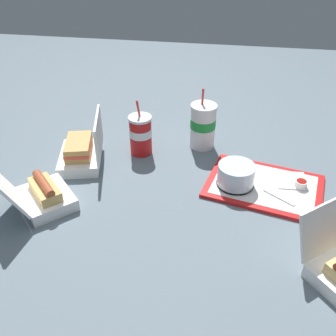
{
  "coord_description": "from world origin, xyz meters",
  "views": [
    {
      "loc": [
        -0.13,
        1.01,
        0.76
      ],
      "look_at": [
        0.04,
        -0.0,
        0.05
      ],
      "focal_mm": 40.0,
      "sensor_mm": 36.0,
      "label": 1
    }
  ],
  "objects_px": {
    "cake_container": "(236,176)",
    "clamshell_sandwich_back": "(82,152)",
    "plastic_fork": "(279,197)",
    "food_tray": "(264,186)",
    "soda_cup_right": "(141,134)",
    "clamshell_hotdog_front": "(42,195)",
    "soda_cup_center": "(203,125)",
    "ketchup_cup": "(301,184)"
  },
  "relations": [
    {
      "from": "food_tray",
      "to": "plastic_fork",
      "type": "bearing_deg",
      "value": 123.54
    },
    {
      "from": "cake_container",
      "to": "ketchup_cup",
      "type": "bearing_deg",
      "value": -174.17
    },
    {
      "from": "ketchup_cup",
      "to": "soda_cup_center",
      "type": "xyz_separation_m",
      "value": [
        0.34,
        -0.23,
        0.06
      ]
    },
    {
      "from": "food_tray",
      "to": "soda_cup_right",
      "type": "height_order",
      "value": "soda_cup_right"
    },
    {
      "from": "cake_container",
      "to": "ketchup_cup",
      "type": "distance_m",
      "value": 0.21
    },
    {
      "from": "clamshell_sandwich_back",
      "to": "food_tray",
      "type": "bearing_deg",
      "value": 175.85
    },
    {
      "from": "clamshell_sandwich_back",
      "to": "soda_cup_center",
      "type": "bearing_deg",
      "value": -155.97
    },
    {
      "from": "cake_container",
      "to": "plastic_fork",
      "type": "xyz_separation_m",
      "value": [
        -0.14,
        0.05,
        -0.03
      ]
    },
    {
      "from": "food_tray",
      "to": "clamshell_sandwich_back",
      "type": "relative_size",
      "value": 1.75
    },
    {
      "from": "soda_cup_center",
      "to": "ketchup_cup",
      "type": "bearing_deg",
      "value": 146.59
    },
    {
      "from": "soda_cup_right",
      "to": "clamshell_sandwich_back",
      "type": "bearing_deg",
      "value": 27.75
    },
    {
      "from": "plastic_fork",
      "to": "clamshell_sandwich_back",
      "type": "distance_m",
      "value": 0.7
    },
    {
      "from": "ketchup_cup",
      "to": "clamshell_hotdog_front",
      "type": "distance_m",
      "value": 0.83
    },
    {
      "from": "clamshell_hotdog_front",
      "to": "soda_cup_right",
      "type": "height_order",
      "value": "soda_cup_right"
    },
    {
      "from": "ketchup_cup",
      "to": "soda_cup_right",
      "type": "relative_size",
      "value": 0.19
    },
    {
      "from": "ketchup_cup",
      "to": "clamshell_hotdog_front",
      "type": "xyz_separation_m",
      "value": [
        0.8,
        0.21,
        0.01
      ]
    },
    {
      "from": "soda_cup_right",
      "to": "soda_cup_center",
      "type": "bearing_deg",
      "value": -159.41
    },
    {
      "from": "cake_container",
      "to": "soda_cup_right",
      "type": "xyz_separation_m",
      "value": [
        0.36,
        -0.17,
        0.03
      ]
    },
    {
      "from": "clamshell_hotdog_front",
      "to": "clamshell_sandwich_back",
      "type": "height_order",
      "value": "clamshell_sandwich_back"
    },
    {
      "from": "cake_container",
      "to": "ketchup_cup",
      "type": "relative_size",
      "value": 3.09
    },
    {
      "from": "cake_container",
      "to": "clamshell_hotdog_front",
      "type": "bearing_deg",
      "value": 17.78
    },
    {
      "from": "clamshell_sandwich_back",
      "to": "soda_cup_center",
      "type": "relative_size",
      "value": 1.01
    },
    {
      "from": "ketchup_cup",
      "to": "clamshell_hotdog_front",
      "type": "height_order",
      "value": "clamshell_hotdog_front"
    },
    {
      "from": "cake_container",
      "to": "soda_cup_right",
      "type": "height_order",
      "value": "soda_cup_right"
    },
    {
      "from": "soda_cup_center",
      "to": "soda_cup_right",
      "type": "xyz_separation_m",
      "value": [
        0.22,
        0.08,
        -0.01
      ]
    },
    {
      "from": "cake_container",
      "to": "soda_cup_center",
      "type": "height_order",
      "value": "soda_cup_center"
    },
    {
      "from": "food_tray",
      "to": "soda_cup_center",
      "type": "xyz_separation_m",
      "value": [
        0.23,
        -0.23,
        0.08
      ]
    },
    {
      "from": "cake_container",
      "to": "soda_cup_center",
      "type": "distance_m",
      "value": 0.29
    },
    {
      "from": "food_tray",
      "to": "soda_cup_right",
      "type": "distance_m",
      "value": 0.48
    },
    {
      "from": "food_tray",
      "to": "soda_cup_center",
      "type": "distance_m",
      "value": 0.34
    },
    {
      "from": "clamshell_hotdog_front",
      "to": "food_tray",
      "type": "bearing_deg",
      "value": -163.37
    },
    {
      "from": "soda_cup_right",
      "to": "plastic_fork",
      "type": "bearing_deg",
      "value": 156.71
    },
    {
      "from": "ketchup_cup",
      "to": "plastic_fork",
      "type": "xyz_separation_m",
      "value": [
        0.07,
        0.07,
        -0.01
      ]
    },
    {
      "from": "clamshell_sandwich_back",
      "to": "ketchup_cup",
      "type": "bearing_deg",
      "value": 176.9
    },
    {
      "from": "food_tray",
      "to": "clamshell_hotdog_front",
      "type": "relative_size",
      "value": 1.55
    },
    {
      "from": "cake_container",
      "to": "clamshell_sandwich_back",
      "type": "bearing_deg",
      "value": -6.53
    },
    {
      "from": "cake_container",
      "to": "soda_cup_center",
      "type": "bearing_deg",
      "value": -62.0
    },
    {
      "from": "food_tray",
      "to": "cake_container",
      "type": "height_order",
      "value": "cake_container"
    },
    {
      "from": "soda_cup_center",
      "to": "plastic_fork",
      "type": "bearing_deg",
      "value": 132.45
    },
    {
      "from": "cake_container",
      "to": "soda_cup_right",
      "type": "bearing_deg",
      "value": -24.96
    },
    {
      "from": "food_tray",
      "to": "soda_cup_right",
      "type": "relative_size",
      "value": 1.98
    },
    {
      "from": "plastic_fork",
      "to": "clamshell_hotdog_front",
      "type": "bearing_deg",
      "value": 47.82
    }
  ]
}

